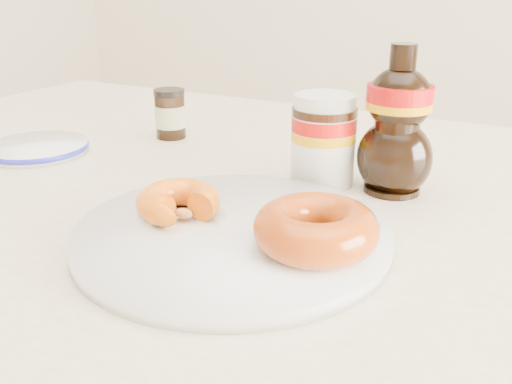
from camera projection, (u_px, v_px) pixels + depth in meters
The scene contains 8 objects.
dining_table at pixel (242, 242), 0.74m from camera, with size 1.40×0.90×0.75m.
plate at pixel (232, 234), 0.55m from camera, with size 0.31×0.31×0.02m.
donut_bitten at pixel (178, 202), 0.57m from camera, with size 0.09×0.09×0.03m, color orange.
donut_whole at pixel (316, 228), 0.50m from camera, with size 0.11×0.11×0.04m, color #8D3A09.
nutella_jar at pixel (323, 136), 0.69m from camera, with size 0.08×0.08×0.11m.
syrup_bottle at pixel (397, 121), 0.65m from camera, with size 0.09×0.08×0.17m, color black, non-canonical shape.
dark_jar at pixel (170, 114), 0.90m from camera, with size 0.05×0.05×0.08m.
blue_rim_saucer at pixel (37, 148), 0.83m from camera, with size 0.15×0.15×0.01m.
Camera 1 is at (0.33, -0.48, 1.00)m, focal length 40.00 mm.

